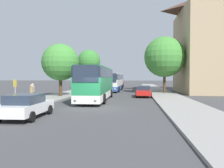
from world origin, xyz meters
TOP-DOWN VIEW (x-y plane):
  - ground_plane at (0.00, 0.00)m, footprint 300.00×300.00m
  - sidewalk_left at (-7.00, 0.00)m, footprint 4.00×120.00m
  - sidewalk_right at (7.00, 0.00)m, footprint 4.00×120.00m
  - bus_front at (-1.27, 6.06)m, footprint 2.88×11.99m
  - bus_middle at (-1.12, 22.34)m, footprint 2.97×12.09m
  - bus_rear at (-1.41, 37.17)m, footprint 3.00×11.00m
  - parked_car_left_curb at (-3.77, -4.77)m, footprint 2.22×4.44m
  - parked_car_right_near at (4.03, 10.71)m, footprint 2.15×4.67m
  - bus_stop_sign at (-6.93, -0.56)m, footprint 0.08×0.45m
  - pedestrian_waiting_near at (-7.71, 4.11)m, footprint 0.36×0.36m
  - pedestrian_waiting_far at (-6.21, 0.84)m, footprint 0.36×0.36m
  - tree_left_near at (-6.47, 9.09)m, footprint 4.65×4.65m
  - tree_left_far at (-6.68, 27.15)m, footprint 4.68×4.68m
  - tree_right_near at (7.33, 16.28)m, footprint 6.14×6.14m

SIDE VIEW (x-z plane):
  - ground_plane at x=0.00m, z-range 0.00..0.00m
  - sidewalk_left at x=-7.00m, z-range 0.00..0.15m
  - sidewalk_right at x=7.00m, z-range 0.00..0.15m
  - parked_car_right_near at x=4.03m, z-range 0.03..1.46m
  - parked_car_left_curb at x=-3.77m, z-range 0.03..1.51m
  - pedestrian_waiting_near at x=-7.71m, z-range 0.16..1.89m
  - pedestrian_waiting_far at x=-6.21m, z-range 0.16..1.89m
  - bus_stop_sign at x=-6.93m, z-range 0.43..2.64m
  - bus_middle at x=-1.12m, z-range 0.12..3.30m
  - bus_rear at x=-1.41m, z-range 0.11..3.33m
  - bus_front at x=-1.27m, z-range 0.12..3.69m
  - tree_left_near at x=-6.47m, z-range 1.11..7.69m
  - tree_right_near at x=7.33m, z-range 1.33..9.85m
  - tree_left_far at x=-6.68m, z-range 1.83..9.93m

